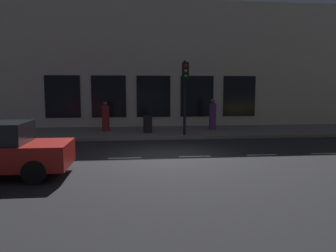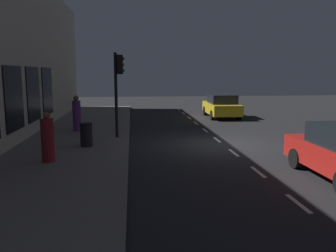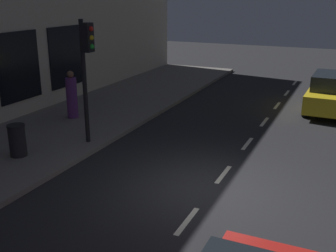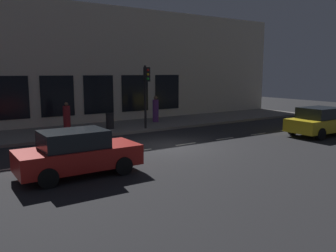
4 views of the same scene
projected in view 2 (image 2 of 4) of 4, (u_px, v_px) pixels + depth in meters
ground_plane at (223, 144)px, 14.77m from camera, size 60.00×60.00×0.00m
sidewalk at (74, 146)px, 14.11m from camera, size 4.50×32.00×0.15m
building_facade at (2, 49)px, 13.25m from camera, size 0.65×32.00×7.91m
lane_centre_line at (217, 140)px, 15.75m from camera, size 0.12×27.20×0.01m
traffic_light at (118, 79)px, 15.19m from camera, size 0.48×0.32×3.76m
parked_car_0 at (222, 106)px, 23.44m from camera, size 2.05×4.14×1.58m
pedestrian_0 at (77, 115)px, 17.19m from camera, size 0.57×0.57×1.77m
pedestrian_1 at (48, 139)px, 11.19m from camera, size 0.58×0.58×1.63m
trash_bin at (86, 135)px, 13.60m from camera, size 0.50×0.50×0.93m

